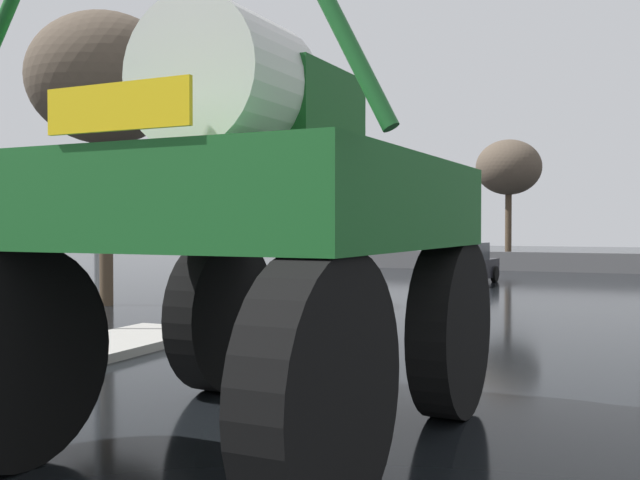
% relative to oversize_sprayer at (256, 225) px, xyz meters
% --- Properties ---
extents(ground_plane, '(120.00, 120.00, 0.00)m').
position_rel_oversize_sprayer_xyz_m(ground_plane, '(-0.72, 11.31, -2.17)').
color(ground_plane, black).
extents(median_island, '(1.77, 8.32, 0.15)m').
position_rel_oversize_sprayer_xyz_m(median_island, '(-4.90, 1.71, -2.09)').
color(median_island, '#9E9B93').
rests_on(median_island, ground).
extents(oversize_sprayer, '(4.40, 5.54, 4.72)m').
position_rel_oversize_sprayer_xyz_m(oversize_sprayer, '(0.00, 0.00, 0.00)').
color(oversize_sprayer, black).
rests_on(oversize_sprayer, ground).
extents(sedan_ahead, '(2.19, 4.25, 1.52)m').
position_rel_oversize_sprayer_xyz_m(sedan_ahead, '(-2.24, 20.42, -1.45)').
color(sedan_ahead, black).
rests_on(sedan_ahead, ground).
extents(traffic_signal_near_left, '(0.24, 0.54, 3.74)m').
position_rel_oversize_sprayer_xyz_m(traffic_signal_near_left, '(-6.11, 5.00, 0.56)').
color(traffic_signal_near_left, slate).
rests_on(traffic_signal_near_left, ground).
extents(streetlight_far_left, '(1.97, 0.24, 8.28)m').
position_rel_oversize_sprayer_xyz_m(streetlight_far_left, '(-8.90, 20.42, 2.43)').
color(streetlight_far_left, slate).
rests_on(streetlight_far_left, ground).
extents(bare_tree_left, '(4.13, 4.13, 7.88)m').
position_rel_oversize_sprayer_xyz_m(bare_tree_left, '(-9.56, 9.32, 3.91)').
color(bare_tree_left, '#473828').
rests_on(bare_tree_left, ground).
extents(bare_tree_far_center, '(3.19, 3.19, 6.38)m').
position_rel_oversize_sprayer_xyz_m(bare_tree_far_center, '(-2.01, 30.09, 2.81)').
color(bare_tree_far_center, '#473828').
rests_on(bare_tree_far_center, ground).
extents(roadside_barrier, '(26.96, 0.24, 0.90)m').
position_rel_oversize_sprayer_xyz_m(roadside_barrier, '(-0.72, 28.90, -1.72)').
color(roadside_barrier, '#59595B').
rests_on(roadside_barrier, ground).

